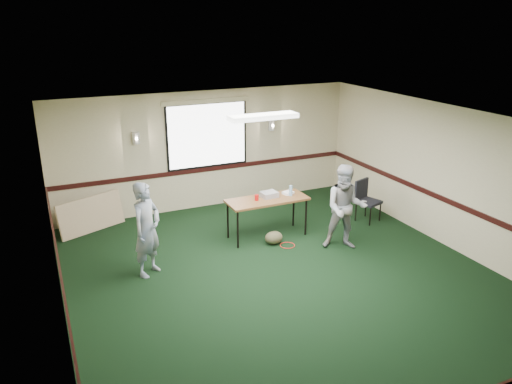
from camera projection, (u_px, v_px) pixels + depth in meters
name	position (u px, v px, depth m)	size (l,w,h in m)	color
ground	(288.00, 282.00, 8.39)	(8.00, 8.00, 0.00)	black
room_shell	(239.00, 161.00, 9.69)	(8.00, 8.02, 8.00)	#C4B28D
folding_table	(267.00, 202.00, 9.91)	(1.63, 0.66, 0.81)	#523917
projector	(269.00, 194.00, 9.98)	(0.32, 0.26, 0.11)	#97979F
game_console	(288.00, 193.00, 10.15)	(0.20, 0.16, 0.05)	white
red_cup	(257.00, 198.00, 9.79)	(0.08, 0.08, 0.12)	#B20D0B
water_bottle	(291.00, 191.00, 10.03)	(0.06, 0.06, 0.21)	#7EACCE
duffel_bag	(274.00, 238.00, 9.78)	(0.36, 0.27, 0.26)	#413925
cable_coil	(287.00, 245.00, 9.74)	(0.29, 0.29, 0.01)	red
folded_table	(91.00, 214.00, 10.31)	(1.43, 0.06, 0.73)	tan
conference_chair	(365.00, 197.00, 10.82)	(0.57, 0.58, 0.90)	black
person_left	(147.00, 229.00, 8.43)	(0.61, 0.40, 1.66)	#3F5B8C
person_right	(346.00, 207.00, 9.40)	(0.80, 0.63, 1.65)	#7390B4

